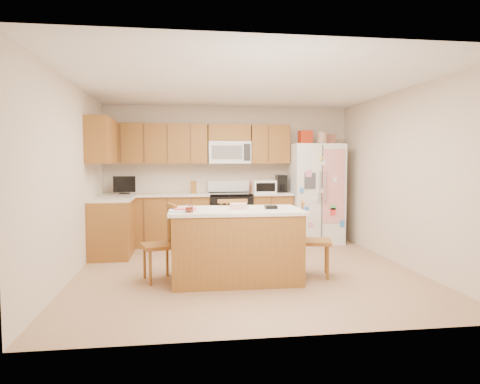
{
  "coord_description": "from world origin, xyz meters",
  "views": [
    {
      "loc": [
        -0.87,
        -5.68,
        1.47
      ],
      "look_at": [
        -0.04,
        0.35,
        1.05
      ],
      "focal_mm": 32.0,
      "sensor_mm": 36.0,
      "label": 1
    }
  ],
  "objects": [
    {
      "name": "windsor_chair_right",
      "position": [
        0.82,
        -0.4,
        0.46
      ],
      "size": [
        0.5,
        0.51,
        0.97
      ],
      "color": "olive",
      "rests_on": "ground"
    },
    {
      "name": "cabinetry",
      "position": [
        -0.98,
        1.79,
        0.91
      ],
      "size": [
        3.36,
        1.56,
        2.15
      ],
      "color": "olive",
      "rests_on": "ground"
    },
    {
      "name": "island",
      "position": [
        -0.21,
        -0.46,
        0.45
      ],
      "size": [
        1.64,
        0.97,
        0.98
      ],
      "color": "olive",
      "rests_on": "ground"
    },
    {
      "name": "room_shell",
      "position": [
        0.0,
        0.0,
        1.44
      ],
      "size": [
        4.6,
        4.6,
        2.52
      ],
      "color": "beige",
      "rests_on": "ground"
    },
    {
      "name": "windsor_chair_back",
      "position": [
        -0.2,
        0.11,
        0.46
      ],
      "size": [
        0.45,
        0.43,
        0.98
      ],
      "color": "olive",
      "rests_on": "ground"
    },
    {
      "name": "stove",
      "position": [
        0.0,
        1.94,
        0.47
      ],
      "size": [
        0.76,
        0.65,
        1.13
      ],
      "color": "black",
      "rests_on": "ground"
    },
    {
      "name": "ground",
      "position": [
        0.0,
        0.0,
        0.0
      ],
      "size": [
        4.5,
        4.5,
        0.0
      ],
      "primitive_type": "plane",
      "color": "#8D6542",
      "rests_on": "ground"
    },
    {
      "name": "refrigerator",
      "position": [
        1.57,
        1.87,
        0.92
      ],
      "size": [
        0.9,
        0.79,
        2.04
      ],
      "color": "white",
      "rests_on": "ground"
    },
    {
      "name": "windsor_chair_left",
      "position": [
        -1.13,
        -0.35,
        0.45
      ],
      "size": [
        0.49,
        0.5,
        0.95
      ],
      "color": "olive",
      "rests_on": "ground"
    }
  ]
}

